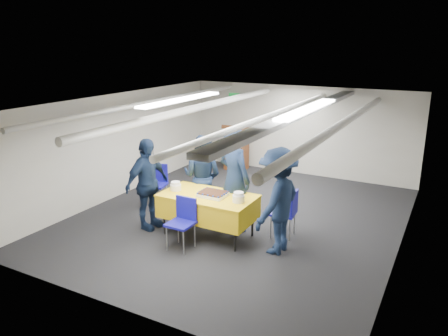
{
  "coord_description": "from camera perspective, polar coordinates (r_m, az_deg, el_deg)",
  "views": [
    {
      "loc": [
        3.58,
        -7.26,
        3.4
      ],
      "look_at": [
        -0.23,
        -0.2,
        1.05
      ],
      "focal_mm": 35.0,
      "sensor_mm": 36.0,
      "label": 1
    }
  ],
  "objects": [
    {
      "name": "sailor_c",
      "position": [
        8.15,
        -10.0,
        -2.09
      ],
      "size": [
        0.55,
        1.05,
        1.72
      ],
      "primitive_type": "imported",
      "rotation": [
        0.0,
        0.0,
        1.44
      ],
      "color": "black",
      "rests_on": "ground"
    },
    {
      "name": "podium",
      "position": [
        11.86,
        1.63,
        2.73
      ],
      "size": [
        0.62,
        0.53,
        1.25
      ],
      "color": "brown",
      "rests_on": "ground"
    },
    {
      "name": "sailor_a",
      "position": [
        7.93,
        1.34,
        -1.46
      ],
      "size": [
        0.82,
        0.66,
        1.95
      ],
      "primitive_type": "imported",
      "rotation": [
        0.0,
        0.0,
        2.83
      ],
      "color": "black",
      "rests_on": "ground"
    },
    {
      "name": "serving_table",
      "position": [
        7.81,
        -2.1,
        -5.0
      ],
      "size": [
        1.68,
        0.92,
        0.77
      ],
      "color": "black",
      "rests_on": "ground"
    },
    {
      "name": "chair_left",
      "position": [
        9.43,
        -8.71,
        -1.58
      ],
      "size": [
        0.51,
        0.51,
        0.87
      ],
      "color": "gray",
      "rests_on": "ground"
    },
    {
      "name": "chair_right",
      "position": [
        7.82,
        8.37,
        -5.36
      ],
      "size": [
        0.46,
        0.46,
        0.87
      ],
      "color": "gray",
      "rests_on": "ground"
    },
    {
      "name": "sailor_b",
      "position": [
        8.59,
        -2.86,
        -1.1
      ],
      "size": [
        0.87,
        0.71,
        1.66
      ],
      "primitive_type": "imported",
      "rotation": [
        0.0,
        0.0,
        3.24
      ],
      "color": "black",
      "rests_on": "ground"
    },
    {
      "name": "ground",
      "position": [
        8.77,
        1.97,
        -6.47
      ],
      "size": [
        7.0,
        7.0,
        0.0
      ],
      "primitive_type": "plane",
      "color": "black",
      "rests_on": "ground"
    },
    {
      "name": "room_shell",
      "position": [
        8.57,
        3.87,
        5.61
      ],
      "size": [
        6.0,
        7.0,
        2.3
      ],
      "color": "beige",
      "rests_on": "ground"
    },
    {
      "name": "plate_stack_left",
      "position": [
        8.01,
        -6.34,
        -2.39
      ],
      "size": [
        0.2,
        0.2,
        0.16
      ],
      "color": "white",
      "rests_on": "serving_table"
    },
    {
      "name": "sailor_d",
      "position": [
        7.16,
        7.01,
        -4.3
      ],
      "size": [
        0.79,
        1.22,
        1.78
      ],
      "primitive_type": "imported",
      "rotation": [
        0.0,
        0.0,
        -1.69
      ],
      "color": "black",
      "rests_on": "ground"
    },
    {
      "name": "chair_near",
      "position": [
        7.42,
        -5.35,
        -6.48
      ],
      "size": [
        0.43,
        0.43,
        0.87
      ],
      "color": "gray",
      "rests_on": "ground"
    },
    {
      "name": "plate_stack_right",
      "position": [
        7.38,
        1.92,
        -3.87
      ],
      "size": [
        0.21,
        0.21,
        0.17
      ],
      "color": "white",
      "rests_on": "serving_table"
    },
    {
      "name": "sheet_cake",
      "position": [
        7.66,
        -1.48,
        -3.41
      ],
      "size": [
        0.49,
        0.37,
        0.09
      ],
      "color": "white",
      "rests_on": "serving_table"
    }
  ]
}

